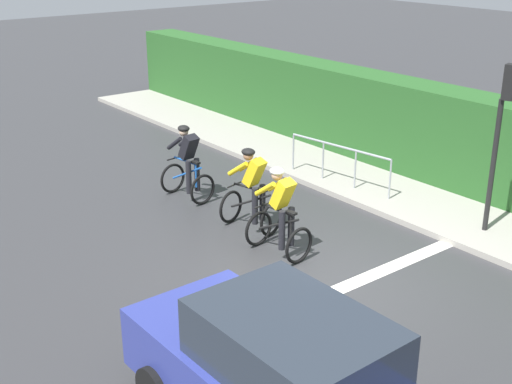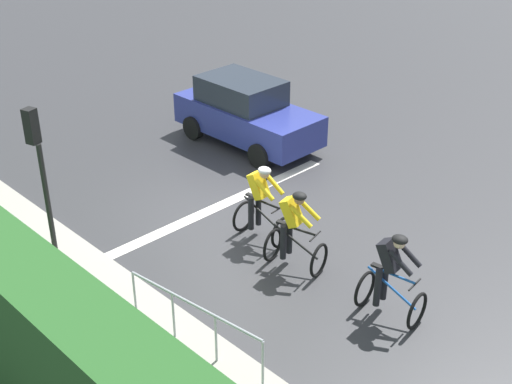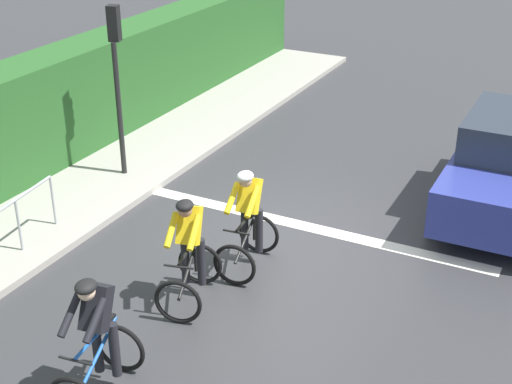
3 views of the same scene
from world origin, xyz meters
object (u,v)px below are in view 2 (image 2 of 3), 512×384
cyclist_second (294,232)px  cyclist_mid (261,204)px  car_navy (246,112)px  traffic_light_near_crossing (40,168)px  pedestrian_railing_kerbside (194,317)px  cyclist_lead (391,277)px

cyclist_second → cyclist_mid: 1.24m
car_navy → traffic_light_near_crossing: 7.20m
traffic_light_near_crossing → pedestrian_railing_kerbside: traffic_light_near_crossing is taller
cyclist_lead → pedestrian_railing_kerbside: (3.07, -1.55, -0.04)m
cyclist_lead → car_navy: 7.86m
cyclist_lead → cyclist_mid: (-0.21, -3.37, 0.00)m
cyclist_mid → car_navy: car_navy is taller
cyclist_mid → car_navy: bearing=-130.0°
cyclist_lead → car_navy: car_navy is taller
cyclist_lead → traffic_light_near_crossing: 6.45m
pedestrian_railing_kerbside → cyclist_second: bearing=-168.3°
car_navy → traffic_light_near_crossing: (6.82, 1.87, 1.35)m
cyclist_second → traffic_light_near_crossing: size_ratio=0.50×
cyclist_mid → pedestrian_railing_kerbside: (3.28, 1.82, -0.04)m
car_navy → pedestrian_railing_kerbside: size_ratio=1.47×
cyclist_lead → cyclist_mid: same height
cyclist_lead → pedestrian_railing_kerbside: bearing=-26.8°
cyclist_second → traffic_light_near_crossing: bearing=-42.2°
cyclist_lead → cyclist_second: same height
car_navy → pedestrian_railing_kerbside: car_navy is taller
cyclist_second → car_navy: size_ratio=0.40×
car_navy → pedestrian_railing_kerbside: 8.49m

